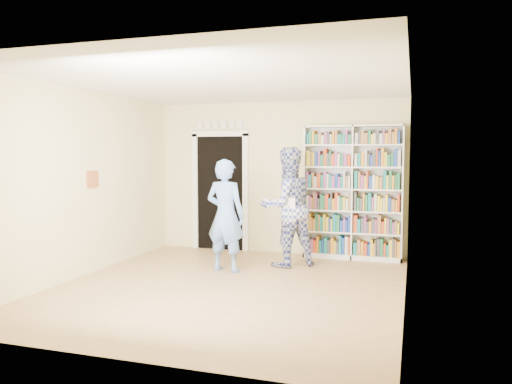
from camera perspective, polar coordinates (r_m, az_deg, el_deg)
floor at (r=6.78m, az=-3.12°, el=-10.79°), size 5.00×5.00×0.00m
ceiling at (r=6.61m, az=-3.22°, el=12.43°), size 5.00×5.00×0.00m
wall_back at (r=8.94m, az=2.51°, el=1.63°), size 4.50×0.00×4.50m
wall_left at (r=7.65m, az=-19.15°, el=0.96°), size 0.00×5.00×5.00m
wall_right at (r=6.14m, az=16.89°, el=0.25°), size 0.00×5.00×5.00m
bookshelf at (r=8.54m, az=11.00°, el=0.00°), size 1.64×0.31×2.25m
doorway at (r=9.27m, az=-4.11°, el=0.66°), size 1.10×0.08×2.43m
wall_art at (r=7.79m, az=-18.16°, el=1.41°), size 0.03×0.25×0.25m
man_blue at (r=7.53m, az=-3.51°, el=-2.70°), size 0.67×0.49×1.70m
man_plaid at (r=7.89m, az=3.60°, el=-1.70°), size 1.16×1.13×1.88m
paper_sheet at (r=7.64m, az=3.80°, el=-1.73°), size 0.20×0.04×0.29m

